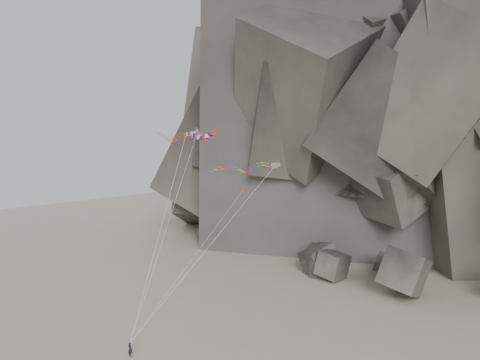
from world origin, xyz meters
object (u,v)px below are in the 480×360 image
Objects in this scene: parafoil_kite at (236,168)px; pennant_kite at (218,224)px; banner_kite at (198,137)px; delta_kite at (173,136)px; kite_flyer at (130,348)px.

parafoil_kite is 7.73m from pennant_kite.
banner_kite is 6.52m from parafoil_kite.
delta_kite reaches higher than banner_kite.
delta_kite is 10.05m from banner_kite.
delta_kite is 1.22× the size of parafoil_kite.
banner_kite is 1.19× the size of parafoil_kite.
kite_flyer is at bearing -75.25° from banner_kite.
delta_kite is at bearing -62.64° from kite_flyer.
parafoil_kite is (11.58, 0.29, -4.16)m from delta_kite.
banner_kite reaches higher than kite_flyer.
pennant_kite is (-0.27, -3.22, -7.01)m from parafoil_kite.
delta_kite is at bearing 176.20° from banner_kite.
delta_kite is 12.31m from parafoil_kite.
banner_kite is at bearing -122.28° from parafoil_kite.
parafoil_kite is (3.58, 14.61, 20.21)m from kite_flyer.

